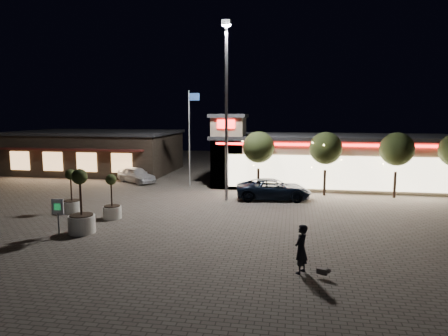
% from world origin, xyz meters
% --- Properties ---
extents(ground, '(90.00, 90.00, 0.00)m').
position_xyz_m(ground, '(0.00, 0.00, 0.00)').
color(ground, '#61584F').
rests_on(ground, ground).
extents(retail_building, '(20.40, 8.40, 6.10)m').
position_xyz_m(retail_building, '(9.51, 15.82, 2.21)').
color(retail_building, gray).
rests_on(retail_building, ground).
extents(restaurant_building, '(16.40, 11.00, 4.30)m').
position_xyz_m(restaurant_building, '(-14.00, 19.97, 2.16)').
color(restaurant_building, '#382D23').
rests_on(restaurant_building, ground).
extents(floodlight_pole, '(0.60, 0.40, 12.38)m').
position_xyz_m(floodlight_pole, '(2.00, 8.00, 7.02)').
color(floodlight_pole, gray).
rests_on(floodlight_pole, ground).
extents(flagpole, '(0.95, 0.10, 8.00)m').
position_xyz_m(flagpole, '(-1.90, 13.00, 4.74)').
color(flagpole, white).
rests_on(flagpole, ground).
extents(string_tree_a, '(2.42, 2.42, 4.79)m').
position_xyz_m(string_tree_a, '(4.00, 11.00, 3.56)').
color(string_tree_a, '#332319').
rests_on(string_tree_a, ground).
extents(string_tree_b, '(2.42, 2.42, 4.79)m').
position_xyz_m(string_tree_b, '(9.00, 11.00, 3.56)').
color(string_tree_b, '#332319').
rests_on(string_tree_b, ground).
extents(string_tree_c, '(2.42, 2.42, 4.79)m').
position_xyz_m(string_tree_c, '(14.00, 11.00, 3.56)').
color(string_tree_c, '#332319').
rests_on(string_tree_c, ground).
extents(pickup_truck, '(5.59, 3.09, 1.48)m').
position_xyz_m(pickup_truck, '(5.29, 8.93, 0.74)').
color(pickup_truck, black).
rests_on(pickup_truck, ground).
extents(white_sedan, '(4.39, 3.64, 1.41)m').
position_xyz_m(white_sedan, '(-7.16, 13.87, 0.71)').
color(white_sedan, silver).
rests_on(white_sedan, ground).
extents(pedestrian, '(0.73, 0.83, 1.93)m').
position_xyz_m(pedestrian, '(7.02, -4.38, 0.96)').
color(pedestrian, black).
rests_on(pedestrian, ground).
extents(dog, '(0.52, 0.33, 0.28)m').
position_xyz_m(dog, '(7.88, -4.77, 0.28)').
color(dog, '#59514C').
rests_on(dog, ground).
extents(planter_left, '(1.12, 1.12, 2.75)m').
position_xyz_m(planter_left, '(-6.85, 2.79, 0.85)').
color(planter_left, silver).
rests_on(planter_left, ground).
extents(planter_mid, '(1.36, 1.36, 3.34)m').
position_xyz_m(planter_mid, '(-4.06, -0.98, 1.03)').
color(planter_mid, silver).
rests_on(planter_mid, ground).
extents(planter_right, '(1.07, 1.07, 2.64)m').
position_xyz_m(planter_right, '(-3.80, 1.97, 0.81)').
color(planter_right, silver).
rests_on(planter_right, ground).
extents(valet_sign, '(0.62, 0.12, 1.86)m').
position_xyz_m(valet_sign, '(-5.04, -1.52, 1.30)').
color(valet_sign, gray).
rests_on(valet_sign, ground).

